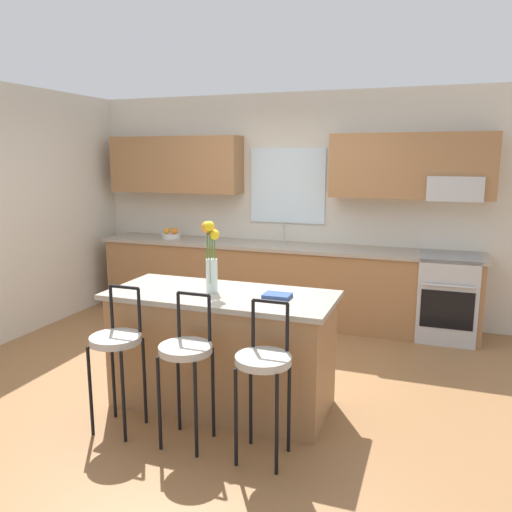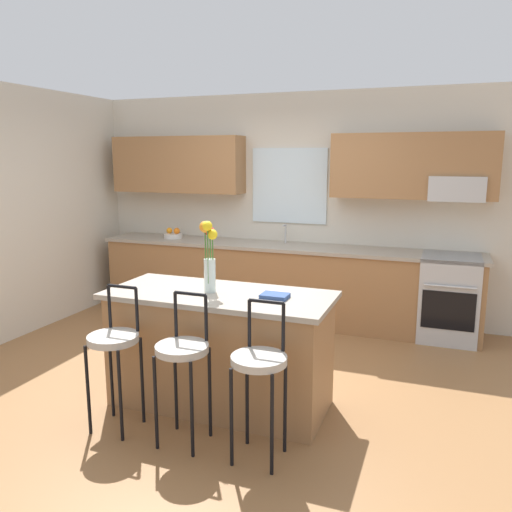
# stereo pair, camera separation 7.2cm
# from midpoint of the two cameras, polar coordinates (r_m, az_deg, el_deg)

# --- Properties ---
(ground_plane) EXTENTS (14.00, 14.00, 0.00)m
(ground_plane) POSITION_cam_midpoint_polar(r_m,az_deg,el_deg) (4.81, -3.16, -12.88)
(ground_plane) COLOR olive
(wall_left) EXTENTS (0.12, 4.60, 2.70)m
(wall_left) POSITION_cam_midpoint_polar(r_m,az_deg,el_deg) (6.16, -24.55, 4.45)
(wall_left) COLOR beige
(wall_left) RESTS_ON ground
(back_wall_assembly) EXTENTS (5.60, 0.50, 2.70)m
(back_wall_assembly) POSITION_cam_midpoint_polar(r_m,az_deg,el_deg) (6.27, 4.35, 6.96)
(back_wall_assembly) COLOR beige
(back_wall_assembly) RESTS_ON ground
(counter_run) EXTENTS (4.56, 0.64, 0.92)m
(counter_run) POSITION_cam_midpoint_polar(r_m,az_deg,el_deg) (6.17, 3.15, -2.91)
(counter_run) COLOR #996B42
(counter_run) RESTS_ON ground
(sink_faucet) EXTENTS (0.02, 0.13, 0.23)m
(sink_faucet) POSITION_cam_midpoint_polar(r_m,az_deg,el_deg) (6.20, 3.59, 2.75)
(sink_faucet) COLOR #B7BABC
(sink_faucet) RESTS_ON counter_run
(oven_range) EXTENTS (0.60, 0.64, 0.92)m
(oven_range) POSITION_cam_midpoint_polar(r_m,az_deg,el_deg) (5.89, 21.02, -4.38)
(oven_range) COLOR #B7BABC
(oven_range) RESTS_ON ground
(kitchen_island) EXTENTS (1.75, 0.77, 0.92)m
(kitchen_island) POSITION_cam_midpoint_polar(r_m,az_deg,el_deg) (4.09, -3.54, -10.28)
(kitchen_island) COLOR #996B42
(kitchen_island) RESTS_ON ground
(bar_stool_near) EXTENTS (0.36, 0.36, 1.04)m
(bar_stool_near) POSITION_cam_midpoint_polar(r_m,az_deg,el_deg) (3.81, -15.02, -9.54)
(bar_stool_near) COLOR black
(bar_stool_near) RESTS_ON ground
(bar_stool_middle) EXTENTS (0.36, 0.36, 1.04)m
(bar_stool_middle) POSITION_cam_midpoint_polar(r_m,az_deg,el_deg) (3.53, -7.59, -10.91)
(bar_stool_middle) COLOR black
(bar_stool_middle) RESTS_ON ground
(bar_stool_far) EXTENTS (0.36, 0.36, 1.04)m
(bar_stool_far) POSITION_cam_midpoint_polar(r_m,az_deg,el_deg) (3.32, 1.01, -12.24)
(bar_stool_far) COLOR black
(bar_stool_far) RESTS_ON ground
(flower_vase) EXTENTS (0.14, 0.14, 0.56)m
(flower_vase) POSITION_cam_midpoint_polar(r_m,az_deg,el_deg) (3.90, -4.72, 0.28)
(flower_vase) COLOR silver
(flower_vase) RESTS_ON kitchen_island
(cookbook) EXTENTS (0.20, 0.15, 0.03)m
(cookbook) POSITION_cam_midpoint_polar(r_m,az_deg,el_deg) (3.79, 2.66, -4.48)
(cookbook) COLOR navy
(cookbook) RESTS_ON kitchen_island
(fruit_bowl_oranges) EXTENTS (0.24, 0.24, 0.13)m
(fruit_bowl_oranges) POSITION_cam_midpoint_polar(r_m,az_deg,el_deg) (6.65, -8.91, 2.36)
(fruit_bowl_oranges) COLOR silver
(fruit_bowl_oranges) RESTS_ON counter_run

